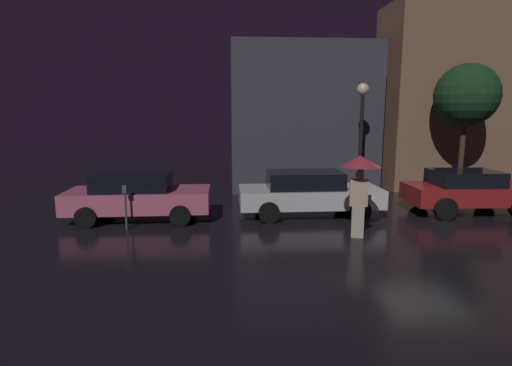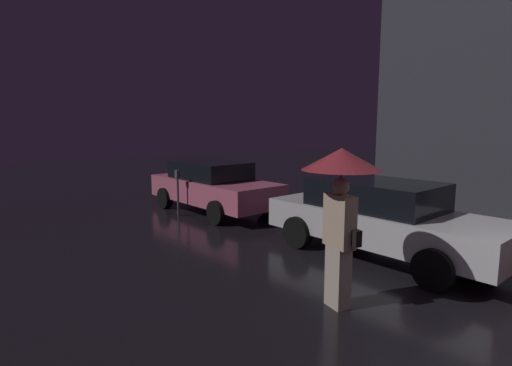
{
  "view_description": "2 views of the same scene",
  "coord_description": "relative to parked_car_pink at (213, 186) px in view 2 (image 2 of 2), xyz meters",
  "views": [
    {
      "loc": [
        -5.85,
        -11.19,
        3.3
      ],
      "look_at": [
        -5.05,
        0.42,
        1.27
      ],
      "focal_mm": 28.0,
      "sensor_mm": 36.0,
      "label": 1
    },
    {
      "loc": [
        0.85,
        -5.32,
        2.52
      ],
      "look_at": [
        -5.73,
        0.37,
        1.25
      ],
      "focal_mm": 28.0,
      "sensor_mm": 36.0,
      "label": 2
    }
  ],
  "objects": [
    {
      "name": "parked_car_pink",
      "position": [
        0.0,
        0.0,
        0.0
      ],
      "size": [
        4.4,
        1.96,
        1.45
      ],
      "rotation": [
        0.0,
        0.0,
        0.01
      ],
      "color": "#DB6684",
      "rests_on": "ground"
    },
    {
      "name": "parked_car_white",
      "position": [
        5.44,
        0.15,
        0.0
      ],
      "size": [
        4.59,
        1.94,
        1.45
      ],
      "rotation": [
        0.0,
        0.0,
        0.01
      ],
      "color": "silver",
      "rests_on": "ground"
    },
    {
      "name": "pedestrian_with_umbrella",
      "position": [
        6.31,
        -2.29,
        0.96
      ],
      "size": [
        1.07,
        1.07,
        2.22
      ],
      "rotation": [
        0.0,
        0.0,
        2.89
      ],
      "color": "beige",
      "rests_on": "ground"
    },
    {
      "name": "parking_meter",
      "position": [
        -0.1,
        -1.11,
        0.04
      ],
      "size": [
        0.12,
        0.1,
        1.29
      ],
      "color": "#4C5154",
      "rests_on": "ground"
    }
  ]
}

